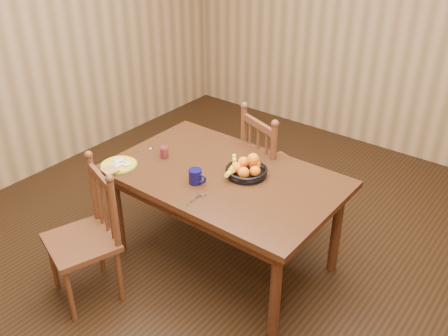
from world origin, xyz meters
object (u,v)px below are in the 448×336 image
Objects in this scene: coffee_mug at (196,176)px; breakfast_plate at (118,165)px; dining_table at (224,185)px; chair_near at (87,238)px; chair_far at (273,171)px; fruit_bowl at (246,169)px.

breakfast_plate is at bearing -163.82° from coffee_mug.
chair_near is at bearing -121.27° from dining_table.
chair_far is at bearing 55.30° from breakfast_plate.
coffee_mug is at bearing -124.63° from fruit_bowl.
breakfast_plate is 0.60m from coffee_mug.
coffee_mug is (0.58, 0.17, 0.04)m from breakfast_plate.
breakfast_plate is 0.92× the size of fruit_bowl.
chair_near is 3.26× the size of breakfast_plate.
chair_far reaches higher than dining_table.
breakfast_plate is at bearing -150.50° from dining_table.
breakfast_plate is (-0.68, -0.98, 0.26)m from chair_far.
chair_near reaches higher than breakfast_plate.
chair_far is 0.61m from fruit_bowl.
chair_near is at bearing -71.26° from breakfast_plate.
dining_table is at bearing 107.86° from chair_far.
chair_near is (-0.52, -1.44, -0.03)m from chair_far.
dining_table is 0.63m from chair_far.
dining_table is 11.95× the size of coffee_mug.
coffee_mug is (0.42, 0.62, 0.33)m from chair_near.
dining_table is 1.55× the size of chair_far.
breakfast_plate is at bearing -149.51° from fruit_bowl.
fruit_bowl is at bearing 35.51° from dining_table.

